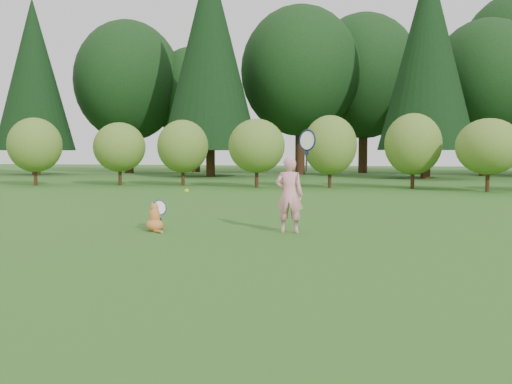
# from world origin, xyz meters

# --- Properties ---
(ground) EXTENTS (100.00, 100.00, 0.00)m
(ground) POSITION_xyz_m (0.00, 0.00, 0.00)
(ground) COLOR #2A5718
(ground) RESTS_ON ground
(shrub_row) EXTENTS (28.00, 3.00, 2.80)m
(shrub_row) POSITION_xyz_m (0.00, 13.00, 1.40)
(shrub_row) COLOR #487524
(shrub_row) RESTS_ON ground
(woodland_backdrop) EXTENTS (48.00, 10.00, 15.00)m
(woodland_backdrop) POSITION_xyz_m (0.00, 23.00, 7.50)
(woodland_backdrop) COLOR black
(woodland_backdrop) RESTS_ON ground
(child) EXTENTS (0.73, 0.42, 1.97)m
(child) POSITION_xyz_m (0.78, 0.87, 0.69)
(child) COLOR pink
(child) RESTS_ON ground
(cat) EXTENTS (0.51, 0.77, 0.68)m
(cat) POSITION_xyz_m (-1.57, 0.57, 0.26)
(cat) COLOR #D36428
(cat) RESTS_ON ground
(tennis_ball) EXTENTS (0.07, 0.07, 0.07)m
(tennis_ball) POSITION_xyz_m (-0.95, 0.48, 0.72)
(tennis_ball) COLOR #BEDA19
(tennis_ball) RESTS_ON ground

